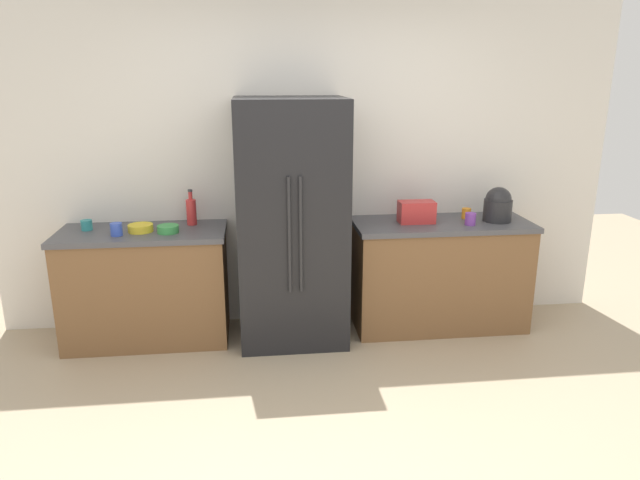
# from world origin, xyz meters

# --- Properties ---
(ground_plane) EXTENTS (9.96, 9.96, 0.00)m
(ground_plane) POSITION_xyz_m (0.00, 0.00, 0.00)
(ground_plane) COLOR tan
(kitchen_back_panel) EXTENTS (4.98, 0.10, 2.84)m
(kitchen_back_panel) POSITION_xyz_m (0.00, 1.84, 1.42)
(kitchen_back_panel) COLOR silver
(kitchen_back_panel) RESTS_ON ground_plane
(counter_left) EXTENTS (1.24, 0.59, 0.88)m
(counter_left) POSITION_xyz_m (-1.29, 1.50, 0.44)
(counter_left) COLOR brown
(counter_left) RESTS_ON ground_plane
(counter_right) EXTENTS (1.40, 0.59, 0.88)m
(counter_right) POSITION_xyz_m (1.03, 1.50, 0.44)
(counter_right) COLOR brown
(counter_right) RESTS_ON ground_plane
(refrigerator) EXTENTS (0.81, 0.71, 1.85)m
(refrigerator) POSITION_xyz_m (-0.17, 1.43, 0.92)
(refrigerator) COLOR black
(refrigerator) RESTS_ON ground_plane
(toaster) EXTENTS (0.28, 0.15, 0.17)m
(toaster) POSITION_xyz_m (0.82, 1.50, 0.97)
(toaster) COLOR red
(toaster) RESTS_ON counter_right
(rice_cooker) EXTENTS (0.22, 0.22, 0.27)m
(rice_cooker) POSITION_xyz_m (1.47, 1.48, 1.01)
(rice_cooker) COLOR #262628
(rice_cooker) RESTS_ON counter_right
(bottle_a) EXTENTS (0.08, 0.08, 0.28)m
(bottle_a) POSITION_xyz_m (-0.93, 1.64, 0.99)
(bottle_a) COLOR red
(bottle_a) RESTS_ON counter_left
(cup_a) EXTENTS (0.07, 0.07, 0.08)m
(cup_a) POSITION_xyz_m (1.26, 1.58, 0.92)
(cup_a) COLOR orange
(cup_a) RESTS_ON counter_right
(cup_b) EXTENTS (0.08, 0.08, 0.08)m
(cup_b) POSITION_xyz_m (-1.70, 1.56, 0.92)
(cup_b) COLOR teal
(cup_b) RESTS_ON counter_left
(cup_c) EXTENTS (0.09, 0.09, 0.09)m
(cup_c) POSITION_xyz_m (-1.44, 1.38, 0.93)
(cup_c) COLOR blue
(cup_c) RESTS_ON counter_left
(cup_d) EXTENTS (0.08, 0.08, 0.09)m
(cup_d) POSITION_xyz_m (1.21, 1.38, 0.93)
(cup_d) COLOR purple
(cup_d) RESTS_ON counter_right
(bowl_a) EXTENTS (0.16, 0.16, 0.06)m
(bowl_a) POSITION_xyz_m (-1.08, 1.42, 0.91)
(bowl_a) COLOR green
(bowl_a) RESTS_ON counter_left
(bowl_b) EXTENTS (0.18, 0.18, 0.05)m
(bowl_b) POSITION_xyz_m (-1.29, 1.47, 0.91)
(bowl_b) COLOR yellow
(bowl_b) RESTS_ON counter_left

